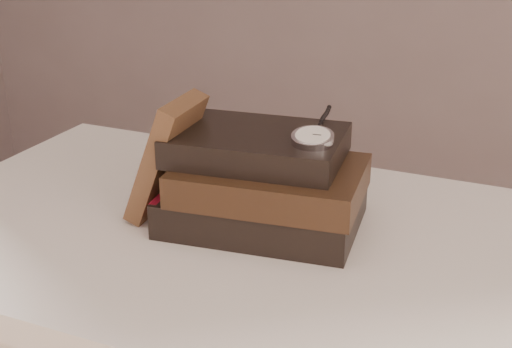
% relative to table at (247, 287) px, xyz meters
% --- Properties ---
extents(table, '(1.00, 0.60, 0.75)m').
position_rel_table_xyz_m(table, '(0.00, 0.00, 0.00)').
color(table, silver).
rests_on(table, ground).
extents(book_stack, '(0.29, 0.21, 0.13)m').
position_rel_table_xyz_m(book_stack, '(0.01, 0.03, 0.15)').
color(book_stack, black).
rests_on(book_stack, table).
extents(journal, '(0.10, 0.12, 0.18)m').
position_rel_table_xyz_m(journal, '(-0.13, 0.00, 0.18)').
color(journal, '#3F2718').
rests_on(journal, table).
extents(pocket_watch, '(0.06, 0.16, 0.02)m').
position_rel_table_xyz_m(pocket_watch, '(0.09, 0.02, 0.23)').
color(pocket_watch, silver).
rests_on(pocket_watch, book_stack).
extents(eyeglasses, '(0.13, 0.14, 0.05)m').
position_rel_table_xyz_m(eyeglasses, '(-0.09, 0.11, 0.17)').
color(eyeglasses, silver).
rests_on(eyeglasses, book_stack).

